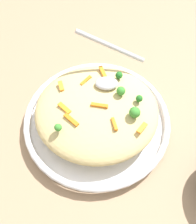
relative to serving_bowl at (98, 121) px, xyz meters
name	(u,v)px	position (x,y,z in m)	size (l,w,h in m)	color
ground_plane	(98,124)	(0.00, 0.00, -0.02)	(2.40, 2.40, 0.00)	#9E7F60
serving_bowl	(98,121)	(0.00, 0.00, 0.00)	(0.38, 0.38, 0.04)	silver
pasta_mound	(98,111)	(0.00, 0.00, 0.05)	(0.31, 0.28, 0.08)	#D1BA7A
carrot_piece_0	(62,86)	(0.09, -0.05, 0.08)	(0.03, 0.01, 0.01)	orange
carrot_piece_1	(101,105)	(-0.01, 0.01, 0.09)	(0.04, 0.01, 0.01)	orange
carrot_piece_2	(87,81)	(0.03, -0.07, 0.08)	(0.04, 0.01, 0.01)	orange
carrot_piece_3	(73,120)	(0.06, 0.05, 0.08)	(0.04, 0.01, 0.01)	orange
carrot_piece_4	(116,124)	(-0.04, 0.06, 0.08)	(0.03, 0.01, 0.01)	orange
carrot_piece_5	(143,128)	(-0.10, 0.07, 0.08)	(0.03, 0.01, 0.01)	orange
carrot_piece_6	(66,108)	(0.08, 0.01, 0.08)	(0.04, 0.01, 0.01)	orange
carrot_piece_7	(104,72)	(-0.02, -0.10, 0.08)	(0.04, 0.01, 0.01)	orange
broccoli_floret_0	(120,75)	(-0.06, -0.08, 0.09)	(0.02, 0.02, 0.02)	#205B1C
broccoli_floret_1	(140,99)	(-0.10, -0.01, 0.09)	(0.02, 0.02, 0.02)	#205B1C
broccoli_floret_2	(122,91)	(-0.06, -0.03, 0.10)	(0.02, 0.02, 0.03)	#377928
broccoli_floret_3	(59,127)	(0.09, 0.07, 0.09)	(0.02, 0.02, 0.02)	#377928
broccoli_floret_4	(136,112)	(-0.09, 0.03, 0.10)	(0.03, 0.03, 0.03)	#377928
serving_spoon	(110,68)	(-0.03, -0.09, 0.11)	(0.18, 0.12, 0.09)	#B7B7BC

